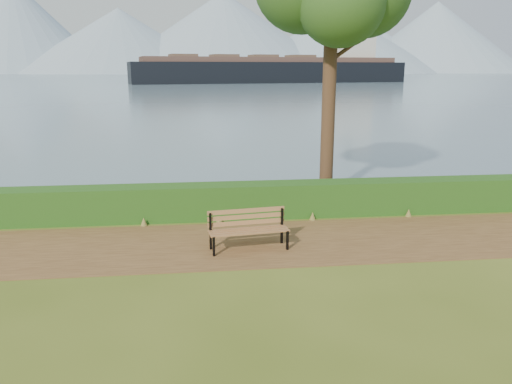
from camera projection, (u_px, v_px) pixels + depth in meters
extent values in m
plane|color=#465719|center=(267.00, 247.00, 12.30)|extent=(140.00, 140.00, 0.00)
cube|color=#54371D|center=(266.00, 242.00, 12.59)|extent=(40.00, 3.40, 0.01)
cube|color=#1D4413|center=(256.00, 200.00, 14.69)|extent=(32.00, 0.85, 1.00)
cube|color=#496576|center=(201.00, 76.00, 262.89)|extent=(700.00, 510.00, 0.00)
cone|color=#7C93A6|center=(15.00, 26.00, 383.55)|extent=(140.00, 140.00, 70.00)
cone|color=#7C93A6|center=(120.00, 41.00, 380.58)|extent=(160.00, 160.00, 48.00)
cone|color=#7C93A6|center=(224.00, 33.00, 397.33)|extent=(190.00, 190.00, 62.00)
cone|color=#7C93A6|center=(335.00, 41.00, 403.88)|extent=(170.00, 170.00, 50.00)
cone|color=#7C93A6|center=(436.00, 37.00, 422.45)|extent=(150.00, 150.00, 58.00)
cone|color=#7C93A6|center=(187.00, 51.00, 421.39)|extent=(120.00, 120.00, 35.00)
cone|color=#7C93A6|center=(372.00, 49.00, 433.59)|extent=(130.00, 130.00, 40.00)
cube|color=black|center=(214.00, 247.00, 11.62)|extent=(0.06, 0.07, 0.48)
cube|color=black|center=(210.00, 231.00, 12.01)|extent=(0.06, 0.07, 0.92)
cube|color=black|center=(212.00, 235.00, 11.79)|extent=(0.12, 0.56, 0.05)
cube|color=black|center=(287.00, 240.00, 12.04)|extent=(0.06, 0.07, 0.48)
cube|color=black|center=(282.00, 226.00, 12.43)|extent=(0.06, 0.07, 0.92)
cube|color=black|center=(285.00, 229.00, 12.21)|extent=(0.12, 0.56, 0.05)
cube|color=#905E37|center=(251.00, 233.00, 11.80)|extent=(1.92, 0.34, 0.04)
cube|color=#905E37|center=(250.00, 232.00, 11.93)|extent=(1.92, 0.34, 0.04)
cube|color=#905E37|center=(248.00, 230.00, 12.05)|extent=(1.92, 0.34, 0.04)
cube|color=#905E37|center=(247.00, 228.00, 12.18)|extent=(1.92, 0.34, 0.04)
cube|color=#905E37|center=(246.00, 222.00, 12.21)|extent=(1.91, 0.30, 0.11)
cube|color=#905E37|center=(246.00, 217.00, 12.17)|extent=(1.91, 0.30, 0.11)
cube|color=#905E37|center=(246.00, 211.00, 12.14)|extent=(1.91, 0.30, 0.11)
cylinder|color=#352215|center=(329.00, 78.00, 15.96)|extent=(0.44, 0.44, 7.93)
sphere|color=#204918|center=(341.00, 2.00, 14.63)|extent=(2.64, 2.64, 2.64)
cylinder|color=#352215|center=(346.00, 50.00, 15.80)|extent=(1.16, 0.13, 0.87)
cylinder|color=#352215|center=(317.00, 31.00, 15.67)|extent=(0.90, 0.42, 0.79)
cube|color=black|center=(272.00, 77.00, 143.91)|extent=(81.17, 28.54, 8.03)
cube|color=#4C352E|center=(272.00, 60.00, 142.77)|extent=(74.63, 26.01, 1.38)
cube|color=beige|center=(353.00, 39.00, 149.03)|extent=(12.02, 11.35, 12.62)
cylinder|color=black|center=(354.00, 12.00, 147.22)|extent=(2.75, 2.75, 4.01)
cube|color=brown|center=(183.00, 56.00, 134.79)|extent=(8.27, 8.80, 0.92)
cube|color=brown|center=(224.00, 56.00, 138.25)|extent=(8.27, 8.80, 0.92)
cube|color=brown|center=(263.00, 56.00, 141.72)|extent=(8.27, 8.80, 0.92)
cube|color=brown|center=(300.00, 57.00, 145.18)|extent=(8.27, 8.80, 0.92)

